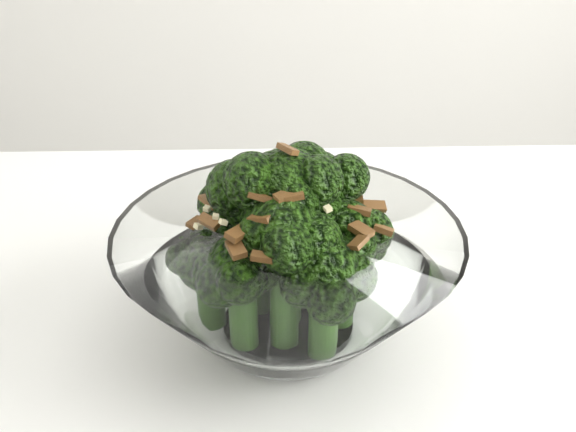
{
  "coord_description": "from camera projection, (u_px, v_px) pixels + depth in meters",
  "views": [
    {
      "loc": [
        0.12,
        -0.37,
        1.08
      ],
      "look_at": [
        0.08,
        0.01,
        0.85
      ],
      "focal_mm": 40.0,
      "sensor_mm": 36.0,
      "label": 1
    }
  ],
  "objects": [
    {
      "name": "broccoli_dish",
      "position": [
        287.0,
        267.0,
        0.47
      ],
      "size": [
        0.25,
        0.25,
        0.16
      ],
      "color": "white",
      "rests_on": "table"
    }
  ]
}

